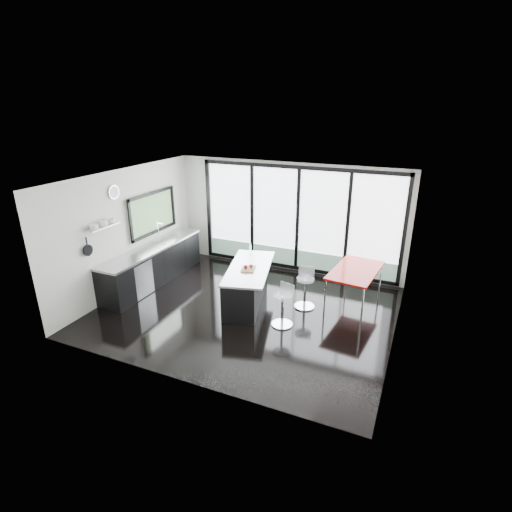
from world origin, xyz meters
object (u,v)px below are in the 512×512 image
at_px(island, 246,284).
at_px(bar_stool_near, 282,310).
at_px(red_table, 354,287).
at_px(bar_stool_far, 305,293).

height_order(island, bar_stool_near, island).
relative_size(bar_stool_near, red_table, 0.43).
height_order(bar_stool_near, bar_stool_far, bar_stool_far).
bearing_deg(island, bar_stool_far, 11.97).
distance_m(island, bar_stool_near, 1.25).
bearing_deg(bar_stool_near, red_table, 68.88).
bearing_deg(bar_stool_far, bar_stool_near, -112.25).
bearing_deg(bar_stool_far, red_table, 19.87).
height_order(island, bar_stool_far, island).
bearing_deg(island, red_table, 20.45).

